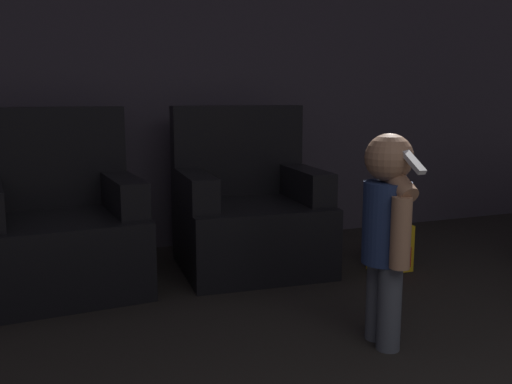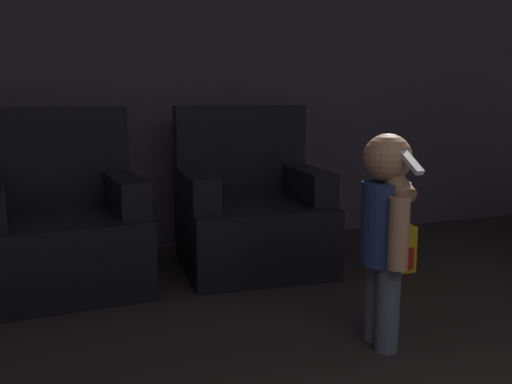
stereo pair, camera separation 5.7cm
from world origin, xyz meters
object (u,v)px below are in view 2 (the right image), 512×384
Objects in this scene: armchair_left at (61,228)px; toy_backpack at (393,249)px; armchair_right at (251,214)px; person_toddler at (386,224)px.

armchair_left reaches higher than toy_backpack.
armchair_left is at bearing -176.31° from armchair_right.
person_toddler reaches higher than toy_backpack.
person_toddler is at bearing -125.80° from toy_backpack.
armchair_right is 1.35m from person_toddler.
armchair_right is 1.09× the size of person_toddler.
armchair_right is 3.50× the size of toy_backpack.
toy_backpack is at bearing -24.08° from armchair_right.
armchair_right reaches higher than toy_backpack.
armchair_right is at bearing -4.11° from armchair_left.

